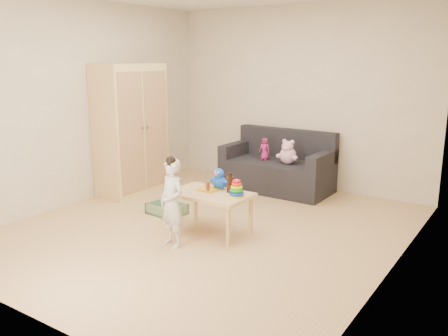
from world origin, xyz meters
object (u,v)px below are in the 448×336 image
Objects in this scene: play_table at (211,213)px; toddler at (172,204)px; wardrobe at (131,130)px; sofa at (276,176)px.

toddler is at bearing -101.45° from play_table.
play_table is at bearing -20.67° from wardrobe.
play_table reaches higher than sofa.
wardrobe is at bearing -142.86° from sofa.
sofa is at bearing 36.36° from wardrobe.
wardrobe is 2.16m from sofa.
sofa is at bearing 108.63° from toddler.
toddler is at bearing -86.96° from sofa.
play_table is at bearing 94.91° from toddler.
toddler is (0.10, -2.43, 0.22)m from sofa.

